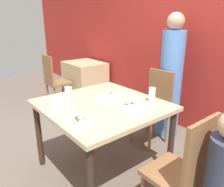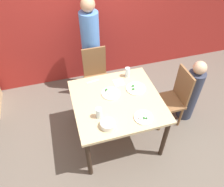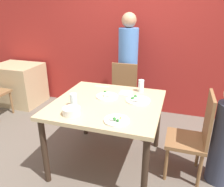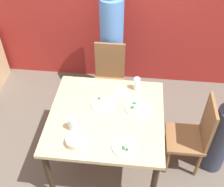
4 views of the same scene
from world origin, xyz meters
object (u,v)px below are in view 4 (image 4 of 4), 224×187
chair_child_spot (194,134)px  chair_adult_spot (109,78)px  glass_water_tall (72,124)px  person_adult (112,46)px  bowl_curry (75,141)px  person_child (221,136)px  plate_rice_adult (103,104)px

chair_child_spot → chair_adult_spot: bearing=-129.7°
chair_child_spot → glass_water_tall: size_ratio=6.91×
chair_adult_spot → chair_child_spot: same height
glass_water_tall → chair_adult_spot: bearing=78.9°
person_adult → bowl_curry: size_ratio=9.69×
chair_adult_spot → bowl_curry: size_ratio=5.59×
person_child → glass_water_tall: bearing=-169.3°
bowl_curry → chair_adult_spot: bearing=83.1°
plate_rice_adult → glass_water_tall: (-0.24, -0.34, 0.05)m
person_adult → glass_water_tall: bearing=-98.7°
chair_child_spot → plate_rice_adult: bearing=-93.6°
person_adult → chair_child_spot: bearing=-48.9°
chair_child_spot → person_child: (0.29, -0.00, 0.00)m
person_child → plate_rice_adult: (-1.25, 0.06, 0.29)m
person_adult → person_child: 1.73m
person_adult → plate_rice_adult: bearing=-88.6°
plate_rice_adult → bowl_curry: bearing=-109.4°
glass_water_tall → person_child: bearing=10.7°
chair_adult_spot → person_adult: size_ratio=0.58×
chair_child_spot → glass_water_tall: 1.28m
chair_adult_spot → person_adult: bearing=90.0°
person_child → bowl_curry: size_ratio=6.30×
chair_child_spot → plate_rice_adult: (-0.96, 0.06, 0.29)m
plate_rice_adult → person_child: bearing=-2.8°
bowl_curry → person_adult: bearing=84.5°
chair_adult_spot → glass_water_tall: (-0.22, -1.10, 0.35)m
person_child → person_adult: bearing=138.4°
person_adult → chair_adult_spot: bearing=-90.0°
chair_adult_spot → plate_rice_adult: (0.03, -0.76, 0.29)m
person_child → bowl_curry: bearing=-162.6°
person_child → glass_water_tall: size_ratio=7.79×
chair_adult_spot → chair_child_spot: size_ratio=1.00×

